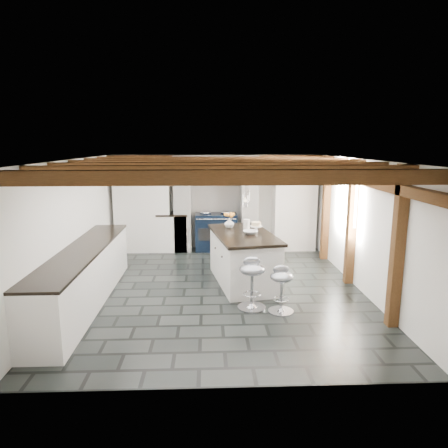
{
  "coord_description": "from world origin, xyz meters",
  "views": [
    {
      "loc": [
        -0.2,
        -6.82,
        2.56
      ],
      "look_at": [
        0.1,
        0.4,
        1.1
      ],
      "focal_mm": 32.0,
      "sensor_mm": 36.0,
      "label": 1
    }
  ],
  "objects_px": {
    "kitchen_island": "(243,257)",
    "bar_stool_far": "(252,277)",
    "range_cooker": "(216,231)",
    "bar_stool_near": "(281,284)"
  },
  "relations": [
    {
      "from": "kitchen_island",
      "to": "bar_stool_far",
      "type": "bearing_deg",
      "value": -98.13
    },
    {
      "from": "range_cooker",
      "to": "bar_stool_far",
      "type": "bearing_deg",
      "value": -82.33
    },
    {
      "from": "kitchen_island",
      "to": "bar_stool_far",
      "type": "relative_size",
      "value": 2.5
    },
    {
      "from": "kitchen_island",
      "to": "bar_stool_far",
      "type": "height_order",
      "value": "kitchen_island"
    },
    {
      "from": "bar_stool_near",
      "to": "bar_stool_far",
      "type": "distance_m",
      "value": 0.47
    },
    {
      "from": "kitchen_island",
      "to": "bar_stool_near",
      "type": "height_order",
      "value": "kitchen_island"
    },
    {
      "from": "kitchen_island",
      "to": "bar_stool_near",
      "type": "xyz_separation_m",
      "value": [
        0.47,
        -1.37,
        -0.03
      ]
    },
    {
      "from": "bar_stool_far",
      "to": "bar_stool_near",
      "type": "bearing_deg",
      "value": -22.7
    },
    {
      "from": "range_cooker",
      "to": "kitchen_island",
      "type": "distance_m",
      "value": 2.42
    },
    {
      "from": "bar_stool_near",
      "to": "bar_stool_far",
      "type": "height_order",
      "value": "bar_stool_far"
    }
  ]
}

